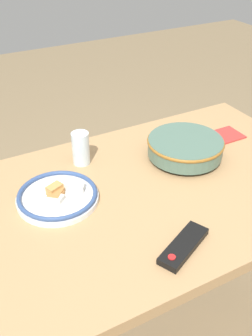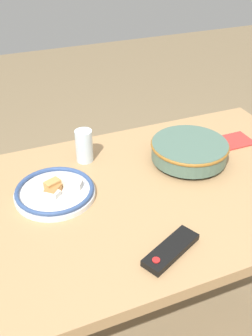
{
  "view_description": "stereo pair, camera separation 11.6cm",
  "coord_description": "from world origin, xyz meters",
  "px_view_note": "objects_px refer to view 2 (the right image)",
  "views": [
    {
      "loc": [
        0.57,
        0.88,
        1.53
      ],
      "look_at": [
        0.04,
        -0.09,
        0.78
      ],
      "focal_mm": 42.0,
      "sensor_mm": 36.0,
      "label": 1
    },
    {
      "loc": [
        0.46,
        0.93,
        1.53
      ],
      "look_at": [
        0.04,
        -0.09,
        0.78
      ],
      "focal_mm": 42.0,
      "sensor_mm": 36.0,
      "label": 2
    }
  ],
  "objects_px": {
    "food_plate": "(55,192)",
    "tv_remote": "(171,250)",
    "noodle_bowl": "(189,150)",
    "drinking_glass": "(84,146)"
  },
  "relations": [
    {
      "from": "tv_remote",
      "to": "food_plate",
      "type": "bearing_deg",
      "value": 6.68
    },
    {
      "from": "drinking_glass",
      "to": "noodle_bowl",
      "type": "bearing_deg",
      "value": 156.92
    },
    {
      "from": "food_plate",
      "to": "tv_remote",
      "type": "relative_size",
      "value": 1.35
    },
    {
      "from": "tv_remote",
      "to": "drinking_glass",
      "type": "relative_size",
      "value": 1.58
    },
    {
      "from": "food_plate",
      "to": "drinking_glass",
      "type": "relative_size",
      "value": 2.14
    },
    {
      "from": "noodle_bowl",
      "to": "drinking_glass",
      "type": "bearing_deg",
      "value": -23.08
    },
    {
      "from": "noodle_bowl",
      "to": "tv_remote",
      "type": "height_order",
      "value": "noodle_bowl"
    },
    {
      "from": "noodle_bowl",
      "to": "drinking_glass",
      "type": "distance_m",
      "value": 0.38
    },
    {
      "from": "noodle_bowl",
      "to": "food_plate",
      "type": "bearing_deg",
      "value": 2.12
    },
    {
      "from": "food_plate",
      "to": "tv_remote",
      "type": "bearing_deg",
      "value": 122.11
    }
  ]
}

